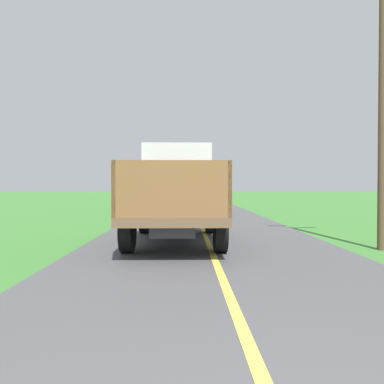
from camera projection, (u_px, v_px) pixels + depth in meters
banana_truck_near at (177, 190)px, 10.67m from camera, size 2.38×5.82×2.80m
banana_truck_far at (182, 188)px, 22.50m from camera, size 2.38×5.81×2.80m
utility_pole_roadside at (383, 80)px, 8.84m from camera, size 1.88×0.20×7.79m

